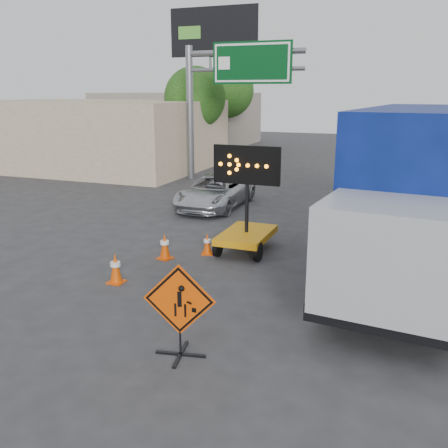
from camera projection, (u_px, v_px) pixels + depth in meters
The scene contains 14 objects.
ground at pixel (97, 370), 8.49m from camera, with size 100.00×100.00×0.00m, color #2D2D30.
storefront_left_near at pixel (94, 134), 30.85m from camera, with size 14.00×10.00×4.00m, color #C6B18F.
storefront_left_far at pixel (179, 119), 43.77m from camera, with size 12.00×10.00×4.40m, color gray.
highway_gantry at pixel (227, 81), 24.90m from camera, with size 6.18×0.38×6.90m.
billboard at pixel (214, 47), 32.80m from camera, with size 6.10×0.54×9.85m.
tree_left_near at pixel (195, 98), 30.02m from camera, with size 3.71×3.71×6.03m.
tree_left_far at pixel (227, 91), 37.46m from camera, with size 4.10×4.10×6.66m.
construction_sign at pixel (180, 308), 8.71m from camera, with size 1.29×0.92×1.73m.
arrow_board at pixel (247, 228), 14.59m from camera, with size 1.96×2.19×3.11m.
pickup_truck at pixel (216, 191), 20.14m from camera, with size 2.15×4.67×1.30m, color silver.
box_truck at pixel (415, 205), 12.18m from camera, with size 3.52×9.05×4.19m.
cone_a at pixel (116, 268), 12.23m from camera, with size 0.39×0.39×0.76m.
cone_b at pixel (165, 246), 13.99m from camera, with size 0.47×0.47×0.75m.
cone_c at pixel (207, 244), 14.41m from camera, with size 0.39×0.39×0.63m.
Camera 1 is at (4.73, -6.27, 4.59)m, focal length 40.00 mm.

